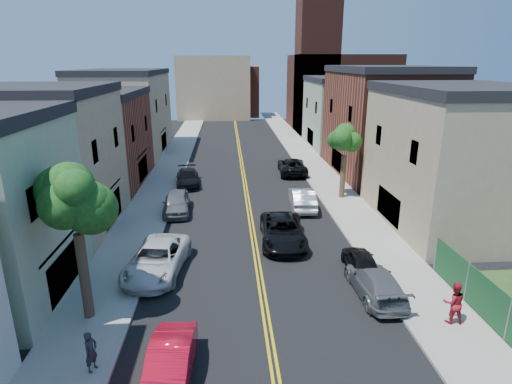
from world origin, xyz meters
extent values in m
cube|color=gray|center=(-7.90, 40.00, 0.07)|extent=(3.20, 100.00, 0.15)
cube|color=gray|center=(7.90, 40.00, 0.07)|extent=(3.20, 100.00, 0.15)
cube|color=gray|center=(-6.15, 40.00, 0.07)|extent=(0.30, 100.00, 0.15)
cube|color=gray|center=(6.15, 40.00, 0.07)|extent=(0.30, 100.00, 0.15)
cube|color=#998466|center=(-14.00, 25.00, 4.50)|extent=(9.00, 10.00, 9.00)
cube|color=brown|center=(-14.00, 36.00, 4.00)|extent=(9.00, 12.00, 8.00)
cube|color=#998466|center=(-14.00, 50.00, 4.75)|extent=(9.00, 16.00, 9.50)
cube|color=#998466|center=(14.00, 24.00, 4.50)|extent=(9.00, 12.00, 9.00)
cube|color=brown|center=(14.00, 38.00, 5.00)|extent=(9.00, 14.00, 10.00)
cube|color=gray|center=(14.00, 52.00, 4.25)|extent=(9.00, 12.00, 8.50)
cube|color=#4C2319|center=(17.50, 68.00, 6.00)|extent=(16.00, 14.00, 12.00)
cube|color=#4C2319|center=(12.50, 64.00, 11.00)|extent=(6.00, 6.00, 22.00)
cube|color=#998466|center=(-4.00, 82.00, 6.00)|extent=(14.00, 8.00, 12.00)
cube|color=brown|center=(0.00, 86.00, 5.00)|extent=(10.00, 8.00, 10.00)
cylinder|color=#3E2C1F|center=(-7.90, 14.00, 2.13)|extent=(0.44, 0.44, 3.96)
sphere|color=#103B11|center=(-7.90, 14.00, 6.45)|extent=(5.20, 5.20, 5.20)
sphere|color=#103B11|center=(-7.38, 13.61, 7.49)|extent=(3.90, 3.90, 3.90)
sphere|color=#103B11|center=(-8.42, 14.52, 5.93)|extent=(3.64, 3.64, 3.64)
cylinder|color=#3E2C1F|center=(7.90, 30.00, 1.91)|extent=(0.44, 0.44, 3.52)
sphere|color=#103B11|center=(7.90, 30.00, 5.65)|extent=(4.40, 4.40, 4.40)
sphere|color=#103B11|center=(8.34, 29.67, 6.53)|extent=(3.30, 3.30, 3.30)
sphere|color=#103B11|center=(7.46, 30.44, 5.21)|extent=(3.08, 3.08, 3.08)
imported|color=red|center=(-3.80, 9.86, 0.71)|extent=(1.73, 4.41, 1.43)
imported|color=silver|center=(-5.50, 18.08, 0.81)|extent=(3.45, 6.15, 1.62)
imported|color=slate|center=(-5.50, 27.53, 0.82)|extent=(2.18, 4.88, 1.63)
imported|color=black|center=(-5.30, 34.84, 0.72)|extent=(2.50, 5.16, 1.45)
imported|color=#595B60|center=(5.50, 15.02, 0.70)|extent=(2.07, 4.88, 1.40)
imported|color=black|center=(5.50, 17.30, 0.66)|extent=(1.88, 4.01, 1.33)
imported|color=#AFB1B7|center=(4.15, 27.84, 0.82)|extent=(1.99, 5.04, 1.63)
imported|color=black|center=(4.99, 38.33, 0.80)|extent=(2.90, 5.86, 1.60)
imported|color=black|center=(1.78, 21.48, 0.81)|extent=(2.93, 5.93, 1.62)
imported|color=#26262D|center=(-6.70, 10.47, 0.94)|extent=(0.57, 0.68, 1.59)
imported|color=maroon|center=(8.00, 12.41, 1.11)|extent=(1.00, 0.82, 1.91)
camera|label=1|loc=(-1.60, -2.61, 11.04)|focal=29.23mm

